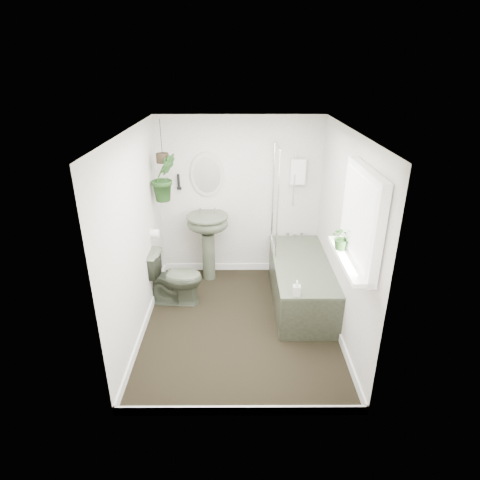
{
  "coord_description": "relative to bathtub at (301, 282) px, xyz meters",
  "views": [
    {
      "loc": [
        -0.02,
        -4.07,
        2.93
      ],
      "look_at": [
        0.0,
        0.15,
        1.05
      ],
      "focal_mm": 30.0,
      "sensor_mm": 36.0,
      "label": 1
    }
  ],
  "objects": [
    {
      "name": "toilet_roll_holder",
      "position": [
        -1.9,
        0.2,
        0.61
      ],
      "size": [
        0.11,
        0.11,
        0.11
      ],
      "primitive_type": "cylinder",
      "rotation": [
        0.0,
        1.57,
        0.0
      ],
      "color": "white",
      "rests_on": "wall_left"
    },
    {
      "name": "skirting",
      "position": [
        -0.8,
        -0.5,
        -0.24
      ],
      "size": [
        2.3,
        2.8,
        0.1
      ],
      "primitive_type": "cube",
      "color": "white",
      "rests_on": "floor"
    },
    {
      "name": "wall_back",
      "position": [
        -0.8,
        0.91,
        0.86
      ],
      "size": [
        2.3,
        0.02,
        2.3
      ],
      "primitive_type": "cube",
      "color": "silver",
      "rests_on": "ground"
    },
    {
      "name": "window_recess",
      "position": [
        0.29,
        -1.2,
        1.36
      ],
      "size": [
        0.08,
        1.0,
        0.9
      ],
      "primitive_type": "cube",
      "color": "white",
      "rests_on": "wall_right"
    },
    {
      "name": "pedestal_sink",
      "position": [
        -1.25,
        0.64,
        0.2
      ],
      "size": [
        0.63,
        0.56,
        0.99
      ],
      "primitive_type": null,
      "rotation": [
        0.0,
        0.0,
        -0.11
      ],
      "color": "#434A38",
      "rests_on": "floor"
    },
    {
      "name": "window_sill",
      "position": [
        0.22,
        -1.2,
        0.94
      ],
      "size": [
        0.18,
        1.0,
        0.04
      ],
      "primitive_type": "cube",
      "color": "white",
      "rests_on": "wall_right"
    },
    {
      "name": "toilet",
      "position": [
        -1.65,
        0.0,
        0.07
      ],
      "size": [
        0.74,
        0.46,
        0.73
      ],
      "primitive_type": "imported",
      "rotation": [
        0.0,
        0.0,
        1.5
      ],
      "color": "#434A38",
      "rests_on": "floor"
    },
    {
      "name": "shower_box",
      "position": [
        0.0,
        0.84,
        1.26
      ],
      "size": [
        0.2,
        0.1,
        0.35
      ],
      "primitive_type": "cube",
      "color": "white",
      "rests_on": "wall_back"
    },
    {
      "name": "ceiling",
      "position": [
        -0.8,
        -0.5,
        2.02
      ],
      "size": [
        2.3,
        2.8,
        0.02
      ],
      "primitive_type": "cube",
      "color": "white",
      "rests_on": "ground"
    },
    {
      "name": "bathtub",
      "position": [
        0.0,
        0.0,
        0.0
      ],
      "size": [
        0.72,
        1.72,
        0.58
      ],
      "primitive_type": null,
      "color": "#434A38",
      "rests_on": "floor"
    },
    {
      "name": "hanging_plant",
      "position": [
        -1.77,
        0.45,
        1.28
      ],
      "size": [
        0.44,
        0.42,
        0.62
      ],
      "primitive_type": "imported",
      "rotation": [
        0.0,
        0.0,
        0.58
      ],
      "color": "black",
      "rests_on": "ceiling"
    },
    {
      "name": "sill_plant",
      "position": [
        0.19,
        -1.01,
        1.08
      ],
      "size": [
        0.22,
        0.19,
        0.24
      ],
      "primitive_type": "imported",
      "rotation": [
        0.0,
        0.0,
        -0.0
      ],
      "color": "black",
      "rests_on": "window_sill"
    },
    {
      "name": "wall_right",
      "position": [
        0.36,
        -0.5,
        0.86
      ],
      "size": [
        0.02,
        2.8,
        2.3
      ],
      "primitive_type": "cube",
      "color": "silver",
      "rests_on": "ground"
    },
    {
      "name": "floor",
      "position": [
        -0.8,
        -0.5,
        -0.3
      ],
      "size": [
        2.3,
        2.8,
        0.02
      ],
      "primitive_type": "cube",
      "color": "black",
      "rests_on": "ground"
    },
    {
      "name": "bath_screen",
      "position": [
        -0.33,
        0.49,
        0.99
      ],
      "size": [
        0.04,
        0.72,
        1.4
      ],
      "primitive_type": null,
      "color": "silver",
      "rests_on": "bathtub"
    },
    {
      "name": "hanging_pot",
      "position": [
        -1.77,
        0.45,
        1.53
      ],
      "size": [
        0.16,
        0.16,
        0.12
      ],
      "primitive_type": "cylinder",
      "color": "black",
      "rests_on": "ceiling"
    },
    {
      "name": "wall_front",
      "position": [
        -0.8,
        -1.91,
        0.86
      ],
      "size": [
        2.3,
        0.02,
        2.3
      ],
      "primitive_type": "cube",
      "color": "silver",
      "rests_on": "ground"
    },
    {
      "name": "wall_left",
      "position": [
        -1.96,
        -0.5,
        0.86
      ],
      "size": [
        0.02,
        2.8,
        2.3
      ],
      "primitive_type": "cube",
      "color": "silver",
      "rests_on": "ground"
    },
    {
      "name": "oval_mirror",
      "position": [
        -1.25,
        0.87,
        1.21
      ],
      "size": [
        0.46,
        0.03,
        0.62
      ],
      "primitive_type": "ellipsoid",
      "color": "#B3B1A3",
      "rests_on": "wall_back"
    },
    {
      "name": "wall_sconce",
      "position": [
        -1.65,
        0.86,
        1.11
      ],
      "size": [
        0.04,
        0.04,
        0.22
      ],
      "primitive_type": "cylinder",
      "color": "black",
      "rests_on": "wall_back"
    },
    {
      "name": "soap_bottle",
      "position": [
        -0.18,
        -0.79,
        0.38
      ],
      "size": [
        0.09,
        0.09,
        0.18
      ],
      "primitive_type": "imported",
      "rotation": [
        0.0,
        0.0,
        -0.09
      ],
      "color": "black",
      "rests_on": "bathtub"
    },
    {
      "name": "window_blinds",
      "position": [
        0.24,
        -1.2,
        1.36
      ],
      "size": [
        0.01,
        0.86,
        0.76
      ],
      "primitive_type": "cube",
      "color": "white",
      "rests_on": "wall_right"
    }
  ]
}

